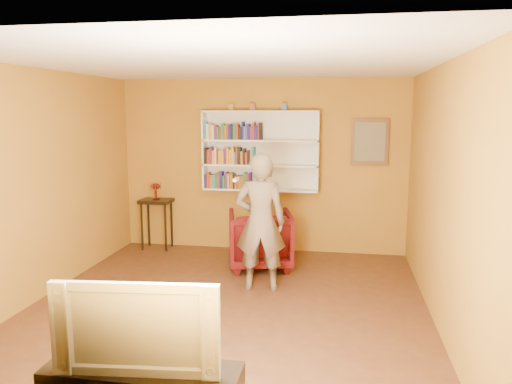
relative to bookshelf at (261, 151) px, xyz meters
The scene contains 15 objects.
room_shell 2.48m from the bookshelf, 90.00° to the right, with size 5.30×5.80×2.88m.
bookshelf is the anchor object (origin of this frame).
books_row_lower 0.69m from the bookshelf, 167.76° to the right, with size 0.73×0.19×0.26m.
books_row_middle 0.49m from the bookshelf, 167.56° to the right, with size 0.78×0.19×0.27m.
books_row_upper 0.52m from the bookshelf, 165.32° to the right, with size 0.89×0.19×0.27m.
ornament_left 0.81m from the bookshelf, behind, with size 0.08×0.08×0.10m, color olive.
ornament_centre 0.69m from the bookshelf, 153.55° to the right, with size 0.08×0.08×0.11m, color #9C4534.
ornament_right 0.77m from the bookshelf, ahead, with size 0.08×0.08×0.11m, color #4D5A80.
framed_painting 1.66m from the bookshelf, ahead, with size 0.55×0.05×0.70m.
console_table 1.92m from the bookshelf, behind, with size 0.49×0.38×0.81m.
ruby_lustre 1.79m from the bookshelf, behind, with size 0.16×0.16×0.26m.
armchair 1.46m from the bookshelf, 81.41° to the right, with size 0.87×0.89×0.81m, color #400409.
person 1.90m from the bookshelf, 80.98° to the right, with size 0.62×0.41×1.71m, color #685A4C.
game_remote 1.99m from the bookshelf, 89.34° to the right, with size 0.04×0.15×0.04m, color white.
television 4.73m from the bookshelf, 90.80° to the right, with size 1.11×0.15×0.64m, color black.
Camera 1 is at (1.24, -5.23, 2.21)m, focal length 35.00 mm.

